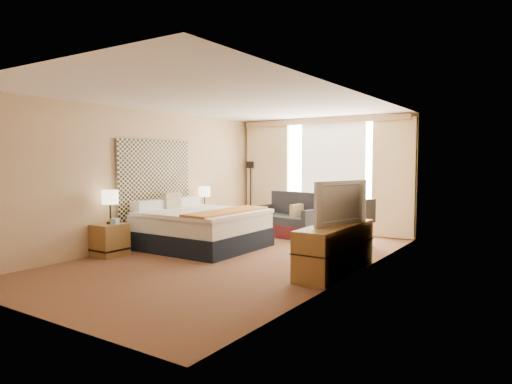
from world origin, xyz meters
The scene contains 21 objects.
floor centered at (0.00, 0.00, 0.00)m, with size 4.20×7.00×0.02m, color #51171A.
ceiling centered at (0.00, 0.00, 2.60)m, with size 4.20×7.00×0.02m, color silver.
wall_back centered at (0.00, 3.50, 1.30)m, with size 4.20×0.02×2.60m, color tan.
wall_front centered at (0.00, -3.50, 1.30)m, with size 4.20×0.02×2.60m, color tan.
wall_left centered at (-2.10, 0.00, 1.30)m, with size 0.02×7.00×2.60m, color tan.
wall_right centered at (2.10, 0.00, 1.30)m, with size 0.02×7.00×2.60m, color tan.
headboard centered at (-2.06, 0.20, 1.28)m, with size 0.06×1.85×1.50m, color black.
nightstand_left centered at (-1.87, -1.05, 0.28)m, with size 0.45×0.52×0.55m, color olive.
nightstand_right centered at (-1.87, 1.45, 0.28)m, with size 0.45×0.52×0.55m, color olive.
media_dresser centered at (1.83, 0.00, 0.35)m, with size 0.50×1.80×0.70m, color olive.
window centered at (0.25, 3.47, 1.32)m, with size 2.30×0.02×2.30m, color white.
curtains centered at (0.00, 3.39, 1.41)m, with size 4.12×0.19×2.56m.
bed centered at (-1.06, 0.38, 0.37)m, with size 2.08×1.90×1.01m.
loveseat centered at (-0.32, 2.49, 0.31)m, with size 1.61×1.04×0.94m.
floor_lamp centered at (-1.90, 3.30, 1.14)m, with size 0.20×0.20×1.61m.
desk_chair centered at (1.50, 2.09, 0.41)m, with size 0.45×0.45×0.92m.
lamp_left centered at (-1.86, -1.03, 1.00)m, with size 0.27×0.27×0.58m.
lamp_right centered at (-1.82, 1.41, 0.96)m, with size 0.25×0.25×0.53m.
tissue_box centered at (-1.74, -1.04, 0.60)m, with size 0.11×0.11×0.10m, color #85ADCE.
telephone centered at (-1.84, 1.43, 0.58)m, with size 0.17×0.13×0.07m, color black.
television centered at (1.78, 0.09, 1.02)m, with size 1.11×0.15×0.64m, color black.
Camera 1 is at (4.48, -6.12, 1.64)m, focal length 32.00 mm.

